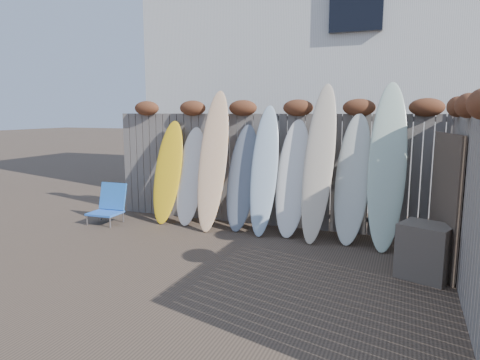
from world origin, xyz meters
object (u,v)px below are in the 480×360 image
(lattice_panel, at_px, (444,203))
(surfboard_0, at_px, (168,172))
(wooden_crate, at_px, (425,251))
(beach_chair, at_px, (109,205))

(lattice_panel, bearing_deg, surfboard_0, 158.32)
(surfboard_0, bearing_deg, lattice_panel, -10.93)
(wooden_crate, xyz_separation_m, surfboard_0, (-4.38, 1.28, 0.60))
(wooden_crate, height_order, surfboard_0, surfboard_0)
(beach_chair, distance_m, lattice_panel, 5.61)
(wooden_crate, xyz_separation_m, lattice_panel, (0.20, 0.36, 0.54))
(beach_chair, distance_m, surfboard_0, 1.25)
(beach_chair, bearing_deg, surfboard_0, 25.78)
(surfboard_0, bearing_deg, wooden_crate, -15.84)
(lattice_panel, bearing_deg, wooden_crate, -129.57)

